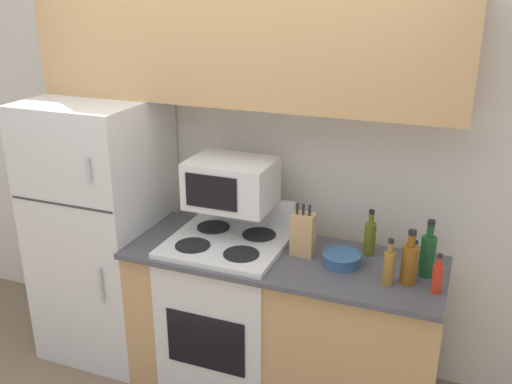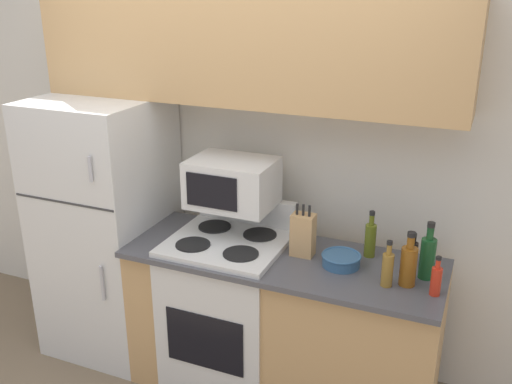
{
  "view_description": "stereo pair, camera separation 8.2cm",
  "coord_description": "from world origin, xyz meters",
  "px_view_note": "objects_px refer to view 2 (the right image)",
  "views": [
    {
      "loc": [
        1.22,
        -2.35,
        2.29
      ],
      "look_at": [
        0.2,
        0.27,
        1.24
      ],
      "focal_mm": 40.0,
      "sensor_mm": 36.0,
      "label": 1
    },
    {
      "loc": [
        1.3,
        -2.31,
        2.29
      ],
      "look_at": [
        0.2,
        0.27,
        1.24
      ],
      "focal_mm": 40.0,
      "sensor_mm": 36.0,
      "label": 2
    }
  ],
  "objects_px": {
    "bottle_vinegar": "(387,268)",
    "bottle_soy_sauce": "(413,253)",
    "refrigerator": "(107,227)",
    "microwave": "(233,183)",
    "stove": "(229,308)",
    "knife_block": "(303,235)",
    "bottle_hot_sauce": "(436,280)",
    "bottle_olive_oil": "(370,239)",
    "bottle_wine_green": "(428,256)",
    "bowl": "(341,260)",
    "bottle_whiskey": "(408,264)"
  },
  "relations": [
    {
      "from": "refrigerator",
      "to": "bowl",
      "type": "xyz_separation_m",
      "value": [
        1.53,
        -0.06,
        0.1
      ]
    },
    {
      "from": "bottle_hot_sauce",
      "to": "bottle_soy_sauce",
      "type": "xyz_separation_m",
      "value": [
        -0.15,
        0.27,
        -0.01
      ]
    },
    {
      "from": "bowl",
      "to": "microwave",
      "type": "bearing_deg",
      "value": 170.72
    },
    {
      "from": "bowl",
      "to": "bottle_hot_sauce",
      "type": "xyz_separation_m",
      "value": [
        0.48,
        -0.11,
        0.04
      ]
    },
    {
      "from": "bottle_hot_sauce",
      "to": "bottle_vinegar",
      "type": "bearing_deg",
      "value": -179.15
    },
    {
      "from": "refrigerator",
      "to": "bottle_soy_sauce",
      "type": "height_order",
      "value": "refrigerator"
    },
    {
      "from": "knife_block",
      "to": "bottle_wine_green",
      "type": "distance_m",
      "value": 0.65
    },
    {
      "from": "refrigerator",
      "to": "microwave",
      "type": "distance_m",
      "value": 0.95
    },
    {
      "from": "knife_block",
      "to": "bottle_hot_sauce",
      "type": "height_order",
      "value": "knife_block"
    },
    {
      "from": "bottle_olive_oil",
      "to": "knife_block",
      "type": "bearing_deg",
      "value": -159.47
    },
    {
      "from": "refrigerator",
      "to": "bottle_whiskey",
      "type": "xyz_separation_m",
      "value": [
        1.88,
        -0.13,
        0.18
      ]
    },
    {
      "from": "bottle_vinegar",
      "to": "bottle_wine_green",
      "type": "bearing_deg",
      "value": 43.42
    },
    {
      "from": "stove",
      "to": "microwave",
      "type": "distance_m",
      "value": 0.75
    },
    {
      "from": "stove",
      "to": "knife_block",
      "type": "distance_m",
      "value": 0.68
    },
    {
      "from": "bottle_hot_sauce",
      "to": "bottle_soy_sauce",
      "type": "distance_m",
      "value": 0.3
    },
    {
      "from": "bottle_wine_green",
      "to": "bottle_soy_sauce",
      "type": "height_order",
      "value": "bottle_wine_green"
    },
    {
      "from": "knife_block",
      "to": "bottle_olive_oil",
      "type": "bearing_deg",
      "value": 20.53
    },
    {
      "from": "stove",
      "to": "bottle_whiskey",
      "type": "relative_size",
      "value": 3.85
    },
    {
      "from": "bottle_olive_oil",
      "to": "bowl",
      "type": "bearing_deg",
      "value": -123.58
    },
    {
      "from": "stove",
      "to": "knife_block",
      "type": "height_order",
      "value": "knife_block"
    },
    {
      "from": "bottle_vinegar",
      "to": "bottle_hot_sauce",
      "type": "bearing_deg",
      "value": 0.85
    },
    {
      "from": "refrigerator",
      "to": "bottle_wine_green",
      "type": "relative_size",
      "value": 5.46
    },
    {
      "from": "bottle_vinegar",
      "to": "bottle_soy_sauce",
      "type": "height_order",
      "value": "bottle_vinegar"
    },
    {
      "from": "bottle_vinegar",
      "to": "bottle_wine_green",
      "type": "xyz_separation_m",
      "value": [
        0.17,
        0.16,
        0.02
      ]
    },
    {
      "from": "bottle_hot_sauce",
      "to": "bottle_olive_oil",
      "type": "xyz_separation_m",
      "value": [
        -0.37,
        0.28,
        0.02
      ]
    },
    {
      "from": "microwave",
      "to": "stove",
      "type": "bearing_deg",
      "value": -82.91
    },
    {
      "from": "bottle_hot_sauce",
      "to": "bottle_olive_oil",
      "type": "distance_m",
      "value": 0.47
    },
    {
      "from": "refrigerator",
      "to": "bottle_whiskey",
      "type": "bearing_deg",
      "value": -3.96
    },
    {
      "from": "stove",
      "to": "bottle_soy_sauce",
      "type": "relative_size",
      "value": 6.0
    },
    {
      "from": "bowl",
      "to": "bottle_olive_oil",
      "type": "distance_m",
      "value": 0.21
    },
    {
      "from": "refrigerator",
      "to": "bottle_vinegar",
      "type": "height_order",
      "value": "refrigerator"
    },
    {
      "from": "bottle_wine_green",
      "to": "bottle_hot_sauce",
      "type": "bearing_deg",
      "value": -67.96
    },
    {
      "from": "refrigerator",
      "to": "bottle_soy_sauce",
      "type": "relative_size",
      "value": 9.11
    },
    {
      "from": "bottle_olive_oil",
      "to": "bottle_vinegar",
      "type": "bearing_deg",
      "value": -62.83
    },
    {
      "from": "refrigerator",
      "to": "bottle_hot_sauce",
      "type": "bearing_deg",
      "value": -4.97
    },
    {
      "from": "refrigerator",
      "to": "microwave",
      "type": "relative_size",
      "value": 3.49
    },
    {
      "from": "bottle_wine_green",
      "to": "stove",
      "type": "bearing_deg",
      "value": -177.44
    },
    {
      "from": "microwave",
      "to": "bowl",
      "type": "bearing_deg",
      "value": -9.28
    },
    {
      "from": "bottle_vinegar",
      "to": "stove",
      "type": "bearing_deg",
      "value": 173.19
    },
    {
      "from": "stove",
      "to": "bottle_whiskey",
      "type": "bearing_deg",
      "value": -3.43
    },
    {
      "from": "bowl",
      "to": "bottle_hot_sauce",
      "type": "distance_m",
      "value": 0.5
    },
    {
      "from": "refrigerator",
      "to": "knife_block",
      "type": "distance_m",
      "value": 1.32
    },
    {
      "from": "microwave",
      "to": "bottle_wine_green",
      "type": "relative_size",
      "value": 1.57
    },
    {
      "from": "refrigerator",
      "to": "bottle_vinegar",
      "type": "relative_size",
      "value": 6.83
    },
    {
      "from": "bowl",
      "to": "bottle_whiskey",
      "type": "distance_m",
      "value": 0.36
    },
    {
      "from": "bottle_soy_sauce",
      "to": "bottle_whiskey",
      "type": "bearing_deg",
      "value": -87.51
    },
    {
      "from": "stove",
      "to": "bottle_soy_sauce",
      "type": "height_order",
      "value": "stove"
    },
    {
      "from": "bottle_whiskey",
      "to": "bottle_soy_sauce",
      "type": "height_order",
      "value": "bottle_whiskey"
    },
    {
      "from": "knife_block",
      "to": "bottle_soy_sauce",
      "type": "distance_m",
      "value": 0.58
    },
    {
      "from": "bowl",
      "to": "bottle_wine_green",
      "type": "xyz_separation_m",
      "value": [
        0.42,
        0.04,
        0.08
      ]
    }
  ]
}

